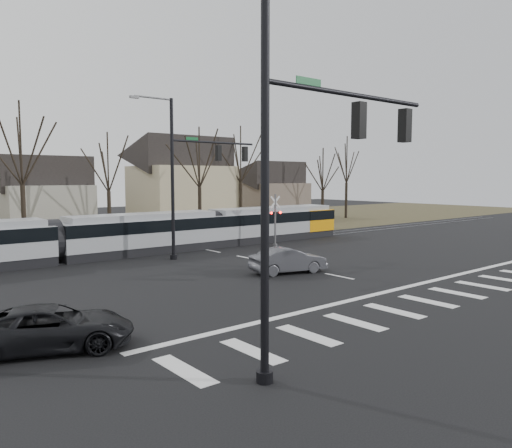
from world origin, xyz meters
TOP-DOWN VIEW (x-y plane):
  - ground at (0.00, 0.00)m, footprint 140.00×140.00m
  - grass_verge at (0.00, 32.00)m, footprint 140.00×28.00m
  - crosswalk at (0.00, -4.00)m, footprint 27.00×2.60m
  - stop_line at (0.00, -1.80)m, footprint 28.00×0.35m
  - lane_dashes at (0.00, 16.00)m, footprint 0.18×30.00m
  - rail_pair at (0.00, 15.80)m, footprint 90.00×1.52m
  - tram at (-4.52, 16.00)m, footprint 36.61×2.72m
  - sedan at (-1.43, 4.44)m, footprint 3.56×4.97m
  - suv at (-15.46, 0.01)m, footprint 5.80×6.53m
  - signal_pole_near_left at (-10.41, -6.00)m, footprint 9.28×0.44m
  - signal_pole_far at (-2.41, 12.50)m, footprint 9.28×0.44m
  - rail_crossing_signal at (5.00, 12.79)m, footprint 1.08×0.36m
  - tree_row at (2.00, 26.00)m, footprint 59.20×7.20m
  - house_b at (-5.00, 36.00)m, footprint 8.64×7.56m
  - house_c at (9.00, 33.00)m, footprint 10.80×8.64m
  - house_d at (24.00, 35.00)m, footprint 8.64×7.56m

SIDE VIEW (x-z plane):
  - ground at x=0.00m, z-range 0.00..0.00m
  - grass_verge at x=0.00m, z-range 0.00..0.01m
  - crosswalk at x=0.00m, z-range 0.00..0.01m
  - stop_line at x=0.00m, z-range 0.00..0.01m
  - lane_dashes at x=0.00m, z-range 0.00..0.01m
  - rail_pair at x=0.00m, z-range 0.00..0.06m
  - suv at x=-15.46m, z-range 0.00..1.36m
  - sedan at x=-1.43m, z-range 0.00..1.40m
  - tram at x=-4.52m, z-range 0.12..2.90m
  - rail_crossing_signal at x=5.00m, z-range -0.11..3.89m
  - house_b at x=-5.00m, z-range 0.14..7.79m
  - house_d at x=24.00m, z-range 0.14..7.79m
  - tree_row at x=2.00m, z-range 0.00..10.00m
  - house_c at x=9.00m, z-range 0.18..10.28m
  - signal_pole_near_left at x=-10.41m, z-range 0.60..10.80m
  - signal_pole_far at x=-2.41m, z-range 0.60..10.80m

